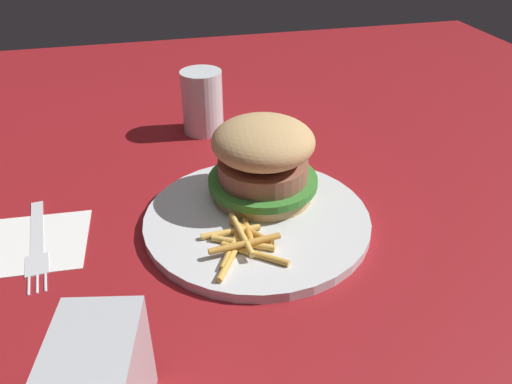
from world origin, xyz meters
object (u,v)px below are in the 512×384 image
object	(u,v)px
plate	(256,218)
sandwich	(263,159)
drink_glass	(203,106)
fries_pile	(242,242)
fork	(36,241)
napkin	(37,242)

from	to	relation	value
plate	sandwich	bearing A→B (deg)	154.89
drink_glass	sandwich	bearing A→B (deg)	10.14
plate	drink_glass	world-z (taller)	drink_glass
fries_pile	fork	xyz separation A→B (m)	(-0.07, -0.22, -0.01)
fries_pile	drink_glass	bearing A→B (deg)	178.78
fries_pile	fork	bearing A→B (deg)	-108.28
napkin	fork	world-z (taller)	fork
fries_pile	napkin	bearing A→B (deg)	-108.64
plate	drink_glass	size ratio (longest dim) A/B	2.69
sandwich	napkin	distance (m)	0.28
fries_pile	fork	distance (m)	0.23
fork	drink_glass	distance (m)	0.34
fork	napkin	bearing A→B (deg)	-173.75
fries_pile	fork	world-z (taller)	fries_pile
sandwich	fries_pile	bearing A→B (deg)	-26.46
plate	sandwich	size ratio (longest dim) A/B	1.97
fork	drink_glass	bearing A→B (deg)	137.24
plate	napkin	distance (m)	0.25
sandwich	plate	bearing A→B (deg)	-25.11
napkin	sandwich	bearing A→B (deg)	94.24
sandwich	fries_pile	size ratio (longest dim) A/B	1.35
fries_pile	fork	size ratio (longest dim) A/B	0.57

